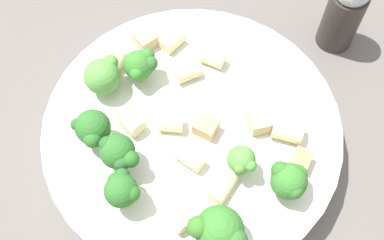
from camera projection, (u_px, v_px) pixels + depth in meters
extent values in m
plane|color=#5B5651|center=(192.00, 143.00, 0.46)|extent=(2.00, 2.00, 0.00)
cylinder|color=silver|center=(192.00, 135.00, 0.44)|extent=(0.27, 0.27, 0.04)
cylinder|color=beige|center=(192.00, 127.00, 0.43)|extent=(0.24, 0.24, 0.01)
torus|color=silver|center=(192.00, 126.00, 0.43)|extent=(0.26, 0.26, 0.00)
cylinder|color=#9EC175|center=(140.00, 74.00, 0.45)|extent=(0.01, 0.01, 0.01)
sphere|color=#387A2D|center=(138.00, 65.00, 0.43)|extent=(0.03, 0.03, 0.03)
sphere|color=#34752F|center=(147.00, 56.00, 0.43)|extent=(0.01, 0.01, 0.01)
sphere|color=#306A2A|center=(150.00, 63.00, 0.43)|extent=(0.01, 0.01, 0.01)
sphere|color=#327F2B|center=(137.00, 74.00, 0.43)|extent=(0.01, 0.01, 0.01)
cylinder|color=#84AD60|center=(105.00, 86.00, 0.44)|extent=(0.01, 0.01, 0.01)
sphere|color=#569942|center=(102.00, 77.00, 0.43)|extent=(0.03, 0.03, 0.03)
sphere|color=#53963C|center=(110.00, 62.00, 0.43)|extent=(0.01, 0.01, 0.01)
sphere|color=#509544|center=(97.00, 68.00, 0.43)|extent=(0.01, 0.01, 0.01)
cylinder|color=#93B766|center=(124.00, 198.00, 0.39)|extent=(0.01, 0.01, 0.02)
sphere|color=#2D6B28|center=(121.00, 191.00, 0.37)|extent=(0.03, 0.03, 0.03)
sphere|color=#2B6C24|center=(132.00, 193.00, 0.37)|extent=(0.01, 0.01, 0.01)
sphere|color=#276129|center=(122.00, 176.00, 0.37)|extent=(0.01, 0.01, 0.01)
sphere|color=#286523|center=(117.00, 181.00, 0.37)|extent=(0.01, 0.01, 0.01)
cylinder|color=#9EC175|center=(240.00, 166.00, 0.40)|extent=(0.01, 0.01, 0.01)
sphere|color=#569942|center=(241.00, 159.00, 0.39)|extent=(0.02, 0.02, 0.02)
sphere|color=#4D9938|center=(251.00, 166.00, 0.38)|extent=(0.01, 0.01, 0.01)
sphere|color=#588B3B|center=(239.00, 168.00, 0.38)|extent=(0.01, 0.01, 0.01)
cylinder|color=#9EC175|center=(97.00, 137.00, 0.41)|extent=(0.01, 0.01, 0.02)
sphere|color=#2D6B28|center=(93.00, 127.00, 0.40)|extent=(0.03, 0.03, 0.03)
sphere|color=#2F6E27|center=(93.00, 139.00, 0.39)|extent=(0.02, 0.02, 0.02)
sphere|color=#2A5B25|center=(77.00, 125.00, 0.39)|extent=(0.01, 0.01, 0.01)
cylinder|color=#9EC175|center=(218.00, 236.00, 0.38)|extent=(0.01, 0.01, 0.01)
sphere|color=#387A2D|center=(219.00, 230.00, 0.36)|extent=(0.04, 0.04, 0.04)
sphere|color=#327C30|center=(205.00, 232.00, 0.36)|extent=(0.02, 0.02, 0.02)
sphere|color=#397327|center=(198.00, 227.00, 0.35)|extent=(0.02, 0.02, 0.02)
cylinder|color=#93B766|center=(121.00, 162.00, 0.40)|extent=(0.01, 0.01, 0.01)
sphere|color=#2D6B28|center=(119.00, 154.00, 0.39)|extent=(0.03, 0.03, 0.03)
sphere|color=#275B29|center=(107.00, 144.00, 0.38)|extent=(0.01, 0.01, 0.01)
sphere|color=#285E28|center=(121.00, 162.00, 0.38)|extent=(0.01, 0.01, 0.01)
sphere|color=#2B6724|center=(131.00, 159.00, 0.38)|extent=(0.01, 0.01, 0.01)
cylinder|color=#93B766|center=(286.00, 188.00, 0.39)|extent=(0.01, 0.01, 0.01)
sphere|color=#387A2D|center=(289.00, 181.00, 0.38)|extent=(0.03, 0.03, 0.03)
sphere|color=#317F27|center=(297.00, 174.00, 0.38)|extent=(0.02, 0.02, 0.02)
sphere|color=#316B27|center=(280.00, 171.00, 0.38)|extent=(0.02, 0.02, 0.02)
sphere|color=#35712A|center=(294.00, 190.00, 0.37)|extent=(0.01, 0.01, 0.01)
cylinder|color=beige|center=(177.00, 219.00, 0.38)|extent=(0.02, 0.02, 0.01)
cylinder|color=beige|center=(288.00, 131.00, 0.41)|extent=(0.03, 0.03, 0.02)
cylinder|color=beige|center=(223.00, 188.00, 0.39)|extent=(0.02, 0.03, 0.01)
cylinder|color=beige|center=(130.00, 121.00, 0.42)|extent=(0.03, 0.02, 0.02)
cylinder|color=beige|center=(116.00, 63.00, 0.45)|extent=(0.03, 0.03, 0.01)
cylinder|color=beige|center=(213.00, 59.00, 0.45)|extent=(0.03, 0.02, 0.01)
cylinder|color=beige|center=(190.00, 158.00, 0.40)|extent=(0.03, 0.02, 0.01)
cylinder|color=beige|center=(173.00, 42.00, 0.46)|extent=(0.02, 0.03, 0.01)
cylinder|color=beige|center=(171.00, 124.00, 0.42)|extent=(0.02, 0.03, 0.01)
cylinder|color=beige|center=(187.00, 72.00, 0.44)|extent=(0.02, 0.02, 0.02)
cube|color=tan|center=(301.00, 161.00, 0.40)|extent=(0.02, 0.02, 0.01)
cube|color=tan|center=(145.00, 39.00, 0.46)|extent=(0.02, 0.02, 0.01)
cube|color=tan|center=(259.00, 122.00, 0.42)|extent=(0.02, 0.02, 0.01)
cube|color=tan|center=(206.00, 127.00, 0.42)|extent=(0.03, 0.02, 0.01)
cylinder|color=#332D28|center=(341.00, 19.00, 0.49)|extent=(0.04, 0.04, 0.07)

